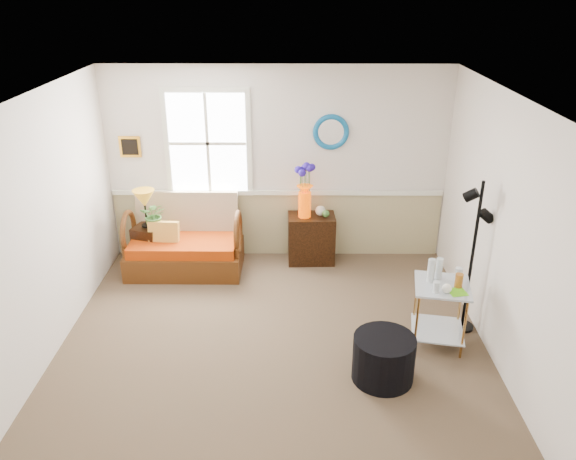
{
  "coord_description": "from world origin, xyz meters",
  "views": [
    {
      "loc": [
        0.19,
        -4.64,
        3.55
      ],
      "look_at": [
        0.16,
        0.55,
        1.23
      ],
      "focal_mm": 35.0,
      "sensor_mm": 36.0,
      "label": 1
    }
  ],
  "objects_px": {
    "cabinet": "(311,239)",
    "side_table": "(439,314)",
    "loveseat": "(184,236)",
    "floor_lamp": "(472,258)",
    "ottoman": "(383,358)",
    "lamp_stand": "(149,247)"
  },
  "relations": [
    {
      "from": "cabinet",
      "to": "side_table",
      "type": "distance_m",
      "value": 2.29
    },
    {
      "from": "loveseat",
      "to": "side_table",
      "type": "height_order",
      "value": "loveseat"
    },
    {
      "from": "floor_lamp",
      "to": "ottoman",
      "type": "relative_size",
      "value": 2.89
    },
    {
      "from": "ottoman",
      "to": "floor_lamp",
      "type": "bearing_deg",
      "value": 40.61
    },
    {
      "from": "loveseat",
      "to": "side_table",
      "type": "distance_m",
      "value": 3.38
    },
    {
      "from": "loveseat",
      "to": "floor_lamp",
      "type": "height_order",
      "value": "floor_lamp"
    },
    {
      "from": "loveseat",
      "to": "ottoman",
      "type": "bearing_deg",
      "value": -44.05
    },
    {
      "from": "floor_lamp",
      "to": "ottoman",
      "type": "distance_m",
      "value": 1.48
    },
    {
      "from": "loveseat",
      "to": "side_table",
      "type": "relative_size",
      "value": 2.12
    },
    {
      "from": "floor_lamp",
      "to": "side_table",
      "type": "bearing_deg",
      "value": -119.97
    },
    {
      "from": "side_table",
      "to": "loveseat",
      "type": "bearing_deg",
      "value": 150.99
    },
    {
      "from": "loveseat",
      "to": "ottoman",
      "type": "height_order",
      "value": "loveseat"
    },
    {
      "from": "loveseat",
      "to": "lamp_stand",
      "type": "bearing_deg",
      "value": 171.42
    },
    {
      "from": "floor_lamp",
      "to": "cabinet",
      "type": "bearing_deg",
      "value": 157.41
    },
    {
      "from": "lamp_stand",
      "to": "cabinet",
      "type": "distance_m",
      "value": 2.18
    },
    {
      "from": "floor_lamp",
      "to": "ottoman",
      "type": "bearing_deg",
      "value": -117.36
    },
    {
      "from": "side_table",
      "to": "floor_lamp",
      "type": "height_order",
      "value": "floor_lamp"
    },
    {
      "from": "cabinet",
      "to": "loveseat",
      "type": "bearing_deg",
      "value": -173.2
    },
    {
      "from": "side_table",
      "to": "floor_lamp",
      "type": "xyz_separation_m",
      "value": [
        0.36,
        0.28,
        0.51
      ]
    },
    {
      "from": "cabinet",
      "to": "floor_lamp",
      "type": "xyz_separation_m",
      "value": [
        1.64,
        -1.62,
        0.53
      ]
    },
    {
      "from": "lamp_stand",
      "to": "side_table",
      "type": "bearing_deg",
      "value": -26.43
    },
    {
      "from": "loveseat",
      "to": "floor_lamp",
      "type": "relative_size",
      "value": 0.86
    }
  ]
}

